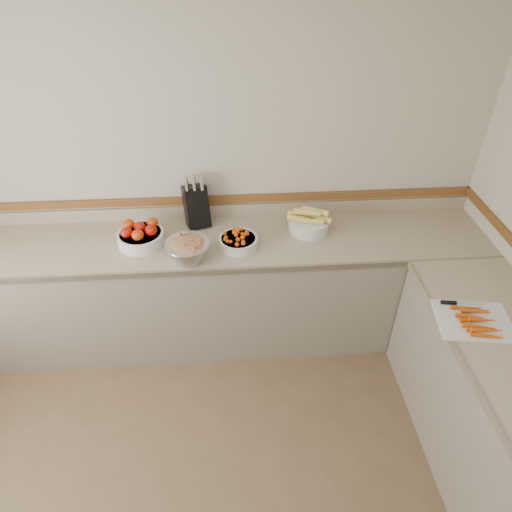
{
  "coord_description": "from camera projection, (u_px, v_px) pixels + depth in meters",
  "views": [
    {
      "loc": [
        0.19,
        -0.92,
        2.72
      ],
      "look_at": [
        0.35,
        1.35,
        1.0
      ],
      "focal_mm": 32.0,
      "sensor_mm": 36.0,
      "label": 1
    }
  ],
  "objects": [
    {
      "name": "counter_back",
      "position": [
        207.0,
        290.0,
        3.43
      ],
      "size": [
        4.0,
        0.65,
        1.08
      ],
      "color": "gray",
      "rests_on": "ground_plane"
    },
    {
      "name": "knife_block",
      "position": [
        196.0,
        205.0,
        3.24
      ],
      "size": [
        0.21,
        0.23,
        0.39
      ],
      "color": "black",
      "rests_on": "counter_back"
    },
    {
      "name": "rhubarb_bowl",
      "position": [
        188.0,
        249.0,
        2.94
      ],
      "size": [
        0.29,
        0.29,
        0.17
      ],
      "color": "#B2B2BA",
      "rests_on": "counter_back"
    },
    {
      "name": "back_wall",
      "position": [
        200.0,
        168.0,
        3.17
      ],
      "size": [
        4.0,
        0.0,
        4.0
      ],
      "primitive_type": "plane",
      "rotation": [
        1.57,
        0.0,
        0.0
      ],
      "color": "#B5AC95",
      "rests_on": "ground_plane"
    },
    {
      "name": "cherry_tomato_bowl",
      "position": [
        238.0,
        241.0,
        3.08
      ],
      "size": [
        0.27,
        0.27,
        0.15
      ],
      "color": "silver",
      "rests_on": "counter_back"
    },
    {
      "name": "tomato_bowl",
      "position": [
        141.0,
        235.0,
        3.1
      ],
      "size": [
        0.32,
        0.32,
        0.16
      ],
      "color": "silver",
      "rests_on": "counter_back"
    },
    {
      "name": "cutting_board",
      "position": [
        474.0,
        321.0,
        2.52
      ],
      "size": [
        0.45,
        0.37,
        0.06
      ],
      "color": "silver",
      "rests_on": "counter_right"
    },
    {
      "name": "corn_bowl",
      "position": [
        309.0,
        222.0,
        3.23
      ],
      "size": [
        0.32,
        0.29,
        0.17
      ],
      "color": "silver",
      "rests_on": "counter_back"
    }
  ]
}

